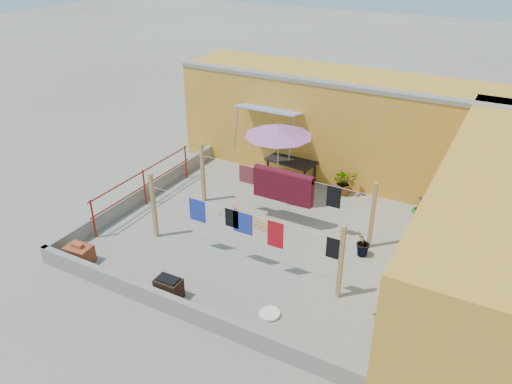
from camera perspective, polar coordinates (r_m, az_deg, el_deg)
ground at (r=13.11m, az=1.20°, el=-5.00°), size 80.00×80.00×0.00m
wall_back at (r=16.13m, az=10.71°, el=7.45°), size 11.00×3.27×3.21m
wall_right at (r=11.22m, az=25.57°, el=-4.62°), size 2.40×9.00×3.20m
parapet_front at (r=10.56m, az=-8.14°, el=-13.22°), size 8.30×0.16×0.44m
parapet_left at (r=15.06m, az=-12.66°, el=-0.09°), size 0.16×7.30×0.44m
red_railing at (r=14.56m, az=-12.68°, el=1.12°), size 0.05×4.20×1.10m
clothesline_rig at (r=12.92m, az=2.57°, el=-0.01°), size 5.09×2.35×1.80m
patio_umbrella at (r=14.07m, az=2.59°, el=6.98°), size 2.53×2.53×2.34m
outdoor_table at (r=15.64m, az=4.05°, el=3.42°), size 1.62×0.94×0.72m
brick_stack at (r=12.72m, az=-19.53°, el=-6.72°), size 0.65×0.50×0.54m
lumber_pile at (r=13.64m, az=-0.73°, el=-3.25°), size 1.95×0.76×0.12m
brazier at (r=11.12m, az=-9.93°, el=-10.77°), size 0.57×0.39×0.51m
white_basin at (r=10.66m, az=1.57°, el=-13.73°), size 0.45×0.45×0.08m
water_jug_a at (r=11.96m, az=16.95°, el=-9.21°), size 0.20×0.20×0.32m
water_jug_b at (r=13.69m, az=19.03°, el=-4.35°), size 0.23×0.23×0.36m
green_hose at (r=14.89m, az=18.32°, el=-2.06°), size 0.51×0.51×0.07m
plant_back_a at (r=15.17m, az=10.08°, el=1.20°), size 0.97×0.95×0.82m
plant_back_b at (r=14.52m, az=18.40°, el=-1.67°), size 0.35×0.35×0.60m
plant_right_a at (r=14.02m, az=19.64°, el=-2.39°), size 0.54×0.53×0.86m
plant_right_b at (r=12.40m, az=12.08°, el=-5.74°), size 0.38×0.45×0.76m
plant_right_c at (r=10.39m, az=14.45°, el=-14.43°), size 0.63×0.64×0.54m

